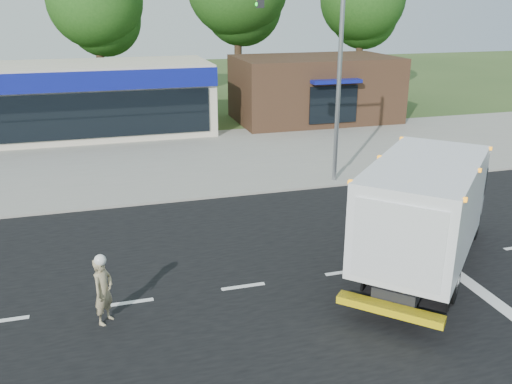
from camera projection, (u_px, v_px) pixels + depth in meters
ground at (345, 272)px, 15.39m from camera, size 120.00×120.00×0.00m
road_asphalt at (345, 272)px, 15.39m from camera, size 60.00×14.00×0.02m
sidewalk at (262, 183)px, 22.81m from camera, size 60.00×2.40×0.12m
parking_apron at (230, 150)px, 28.08m from camera, size 60.00×9.00×0.02m
lane_markings at (413, 288)px, 14.52m from camera, size 55.20×7.00×0.01m
ems_box_truck at (429, 204)px, 15.05m from camera, size 7.03×7.13×3.40m
emergency_worker at (103, 290)px, 12.73m from camera, size 0.69×0.73×1.79m
retail_strip_mall at (50, 100)px, 30.44m from camera, size 18.00×6.20×4.00m
brown_storefront at (314, 89)px, 34.66m from camera, size 10.00×6.70×4.00m
traffic_signal_pole at (325, 65)px, 21.26m from camera, size 3.51×0.25×8.00m
background_trees at (170, 0)px, 38.24m from camera, size 36.77×7.39×12.10m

